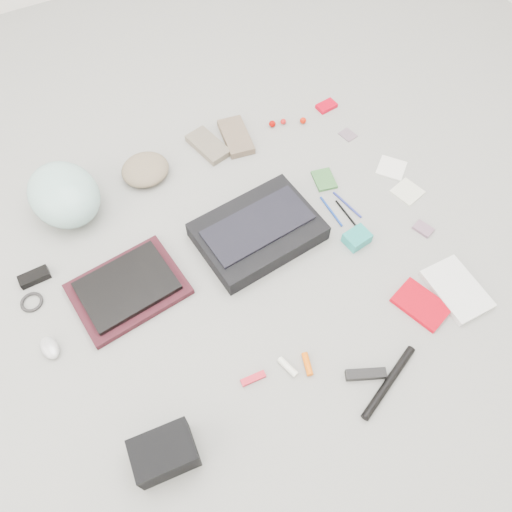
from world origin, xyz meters
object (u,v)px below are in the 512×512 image
laptop (127,286)px  camera_bag (164,453)px  messenger_bag (258,232)px  book_red (421,305)px  accordion_wallet (357,238)px  bike_helmet (64,195)px

laptop → camera_bag: camera_bag is taller
messenger_bag → book_red: bearing=-60.6°
book_red → accordion_wallet: 0.34m
laptop → bike_helmet: (-0.07, 0.45, 0.06)m
messenger_bag → accordion_wallet: (0.32, -0.19, -0.01)m
bike_helmet → book_red: bearing=-58.4°
book_red → accordion_wallet: size_ratio=2.00×
laptop → book_red: (0.88, -0.54, -0.03)m
camera_bag → messenger_bag: bearing=48.4°
accordion_wallet → bike_helmet: bearing=136.7°
laptop → camera_bag: size_ratio=1.77×
laptop → bike_helmet: size_ratio=1.00×
messenger_bag → camera_bag: 0.84m
book_red → bike_helmet: bearing=115.7°
messenger_bag → laptop: messenger_bag is taller
laptop → accordion_wallet: (0.84, -0.21, -0.01)m
bike_helmet → camera_bag: bike_helmet is taller
messenger_bag → camera_bag: (-0.61, -0.57, 0.02)m
camera_bag → book_red: 0.98m
bike_helmet → camera_bag: (-0.02, -1.03, -0.04)m
accordion_wallet → laptop: bearing=158.7°
accordion_wallet → messenger_bag: bearing=141.3°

